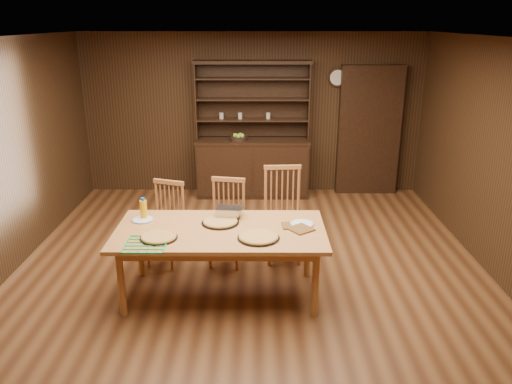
{
  "coord_description": "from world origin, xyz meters",
  "views": [
    {
      "loc": [
        0.09,
        -5.13,
        2.78
      ],
      "look_at": [
        0.07,
        0.4,
        0.86
      ],
      "focal_mm": 35.0,
      "sensor_mm": 36.0,
      "label": 1
    }
  ],
  "objects_px": {
    "china_hutch": "(253,160)",
    "chair_left": "(167,220)",
    "dining_table": "(220,235)",
    "chair_center": "(227,219)",
    "chair_right": "(283,210)",
    "juice_bottle": "(144,209)"
  },
  "relations": [
    {
      "from": "china_hutch",
      "to": "chair_center",
      "type": "relative_size",
      "value": 2.12
    },
    {
      "from": "china_hutch",
      "to": "chair_left",
      "type": "bearing_deg",
      "value": -112.11
    },
    {
      "from": "dining_table",
      "to": "chair_center",
      "type": "xyz_separation_m",
      "value": [
        0.02,
        0.78,
        -0.14
      ]
    },
    {
      "from": "chair_center",
      "to": "juice_bottle",
      "type": "distance_m",
      "value": 1.04
    },
    {
      "from": "china_hutch",
      "to": "juice_bottle",
      "type": "relative_size",
      "value": 9.28
    },
    {
      "from": "dining_table",
      "to": "chair_center",
      "type": "relative_size",
      "value": 2.08
    },
    {
      "from": "dining_table",
      "to": "chair_center",
      "type": "distance_m",
      "value": 0.79
    },
    {
      "from": "china_hutch",
      "to": "chair_left",
      "type": "relative_size",
      "value": 2.18
    },
    {
      "from": "dining_table",
      "to": "chair_left",
      "type": "relative_size",
      "value": 2.15
    },
    {
      "from": "dining_table",
      "to": "chair_left",
      "type": "distance_m",
      "value": 1.05
    },
    {
      "from": "china_hutch",
      "to": "chair_right",
      "type": "bearing_deg",
      "value": -80.45
    },
    {
      "from": "chair_center",
      "to": "chair_right",
      "type": "bearing_deg",
      "value": 20.63
    },
    {
      "from": "china_hutch",
      "to": "chair_left",
      "type": "distance_m",
      "value": 2.62
    },
    {
      "from": "chair_left",
      "to": "chair_center",
      "type": "distance_m",
      "value": 0.71
    },
    {
      "from": "chair_right",
      "to": "juice_bottle",
      "type": "relative_size",
      "value": 4.86
    },
    {
      "from": "dining_table",
      "to": "juice_bottle",
      "type": "relative_size",
      "value": 9.14
    },
    {
      "from": "chair_right",
      "to": "juice_bottle",
      "type": "xyz_separation_m",
      "value": [
        -1.52,
        -0.62,
        0.25
      ]
    },
    {
      "from": "dining_table",
      "to": "chair_right",
      "type": "bearing_deg",
      "value": 53.06
    },
    {
      "from": "dining_table",
      "to": "chair_center",
      "type": "bearing_deg",
      "value": 88.53
    },
    {
      "from": "chair_center",
      "to": "juice_bottle",
      "type": "xyz_separation_m",
      "value": [
        -0.86,
        -0.49,
        0.31
      ]
    },
    {
      "from": "chair_left",
      "to": "juice_bottle",
      "type": "distance_m",
      "value": 0.6
    },
    {
      "from": "dining_table",
      "to": "chair_left",
      "type": "height_order",
      "value": "chair_left"
    }
  ]
}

